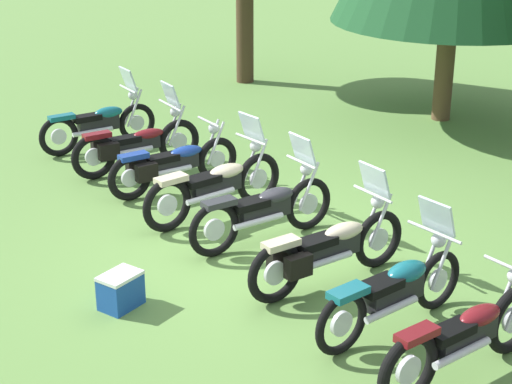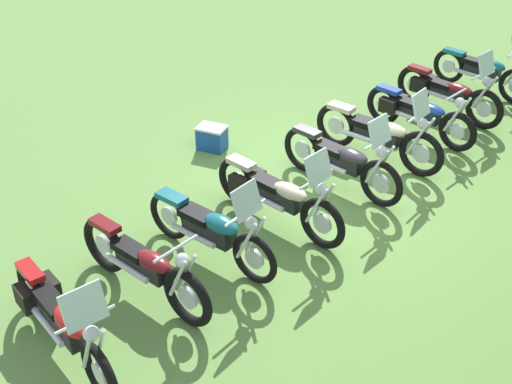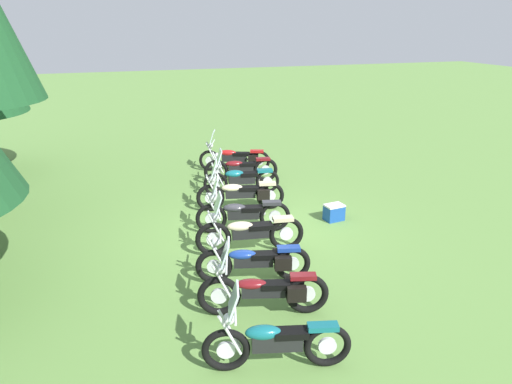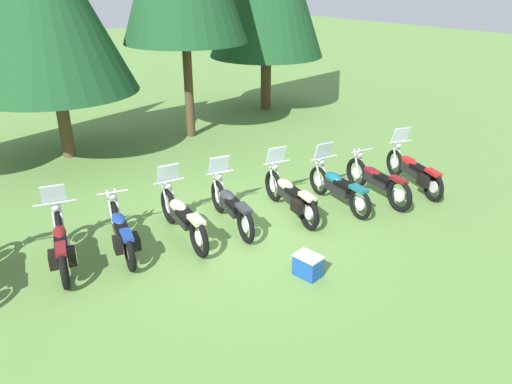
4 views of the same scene
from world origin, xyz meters
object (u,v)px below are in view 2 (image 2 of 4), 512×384
at_px(motorcycle_1, 447,92).
at_px(motorcycle_5, 277,194).
at_px(motorcycle_4, 342,160).
at_px(motorcycle_0, 484,71).
at_px(motorcycle_6, 211,229).
at_px(motorcycle_8, 61,320).
at_px(motorcycle_3, 379,134).
at_px(motorcycle_7, 144,266).
at_px(picnic_cooler, 212,138).
at_px(motorcycle_2, 418,113).

distance_m(motorcycle_1, motorcycle_5, 4.80).
xyz_separation_m(motorcycle_1, motorcycle_4, (3.35, -0.59, 0.02)).
xyz_separation_m(motorcycle_0, motorcycle_6, (7.19, -1.60, 0.02)).
xyz_separation_m(motorcycle_6, motorcycle_8, (2.23, -0.47, -0.01)).
distance_m(motorcycle_3, motorcycle_6, 3.69).
distance_m(motorcycle_7, picnic_cooler, 3.84).
xyz_separation_m(motorcycle_2, motorcycle_8, (7.02, -1.57, 0.04)).
xyz_separation_m(motorcycle_1, motorcycle_6, (5.86, -1.29, 0.03)).
xyz_separation_m(motorcycle_2, motorcycle_3, (1.19, -0.24, 0.05)).
bearing_deg(motorcycle_6, picnic_cooler, 132.25).
xyz_separation_m(motorcycle_2, picnic_cooler, (2.24, -2.80, -0.23)).
bearing_deg(motorcycle_8, motorcycle_7, 102.33).
height_order(motorcycle_1, motorcycle_3, motorcycle_3).
relative_size(motorcycle_6, motorcycle_8, 0.97).
bearing_deg(motorcycle_1, motorcycle_6, -86.76).
bearing_deg(motorcycle_1, motorcycle_5, -86.05).
height_order(motorcycle_6, picnic_cooler, motorcycle_6).
height_order(motorcycle_1, motorcycle_4, same).
bearing_deg(motorcycle_6, motorcycle_5, 83.26).
xyz_separation_m(motorcycle_2, motorcycle_5, (3.62, -0.78, 0.04)).
relative_size(motorcycle_1, motorcycle_2, 1.01).
xyz_separation_m(motorcycle_3, motorcycle_5, (2.43, -0.55, -0.01)).
height_order(motorcycle_5, motorcycle_7, motorcycle_5).
bearing_deg(motorcycle_6, motorcycle_8, -93.45).
distance_m(motorcycle_8, picnic_cooler, 4.94).
bearing_deg(picnic_cooler, motorcycle_7, 21.52).
height_order(motorcycle_3, motorcycle_7, motorcycle_3).
distance_m(motorcycle_1, motorcycle_2, 1.10).
relative_size(motorcycle_0, motorcycle_5, 0.92).
distance_m(motorcycle_0, motorcycle_6, 7.37).
bearing_deg(motorcycle_5, motorcycle_8, -90.73).
height_order(motorcycle_5, picnic_cooler, motorcycle_5).
bearing_deg(motorcycle_2, motorcycle_7, -89.81).
bearing_deg(motorcycle_5, motorcycle_1, 90.63).
xyz_separation_m(motorcycle_0, motorcycle_4, (4.68, -0.90, 0.02)).
bearing_deg(motorcycle_4, motorcycle_0, 92.11).
relative_size(motorcycle_4, picnic_cooler, 4.32).
relative_size(motorcycle_3, motorcycle_6, 1.07).
relative_size(motorcycle_6, picnic_cooler, 4.29).
relative_size(motorcycle_5, motorcycle_7, 1.01).
bearing_deg(motorcycle_7, motorcycle_5, 84.69).
bearing_deg(motorcycle_4, motorcycle_6, -92.57).
height_order(motorcycle_6, motorcycle_8, motorcycle_8).
xyz_separation_m(motorcycle_1, motorcycle_2, (1.08, -0.19, -0.02)).
distance_m(motorcycle_3, motorcycle_4, 1.09).
bearing_deg(motorcycle_1, motorcycle_3, -84.97).
height_order(motorcycle_1, motorcycle_6, motorcycle_1).
relative_size(motorcycle_0, motorcycle_1, 0.97).
height_order(motorcycle_1, picnic_cooler, motorcycle_1).
distance_m(motorcycle_2, motorcycle_7, 5.97).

